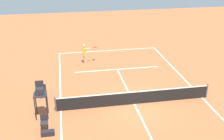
% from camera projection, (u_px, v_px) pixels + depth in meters
% --- Properties ---
extents(ground_plane, '(60.00, 60.00, 0.00)m').
position_uv_depth(ground_plane, '(134.00, 104.00, 19.05)').
color(ground_plane, '#AD5933').
extents(court_lines, '(9.99, 21.85, 0.01)m').
position_uv_depth(court_lines, '(134.00, 104.00, 19.05)').
color(court_lines, white).
rests_on(court_lines, ground).
extents(tennis_net, '(10.59, 0.10, 1.07)m').
position_uv_depth(tennis_net, '(135.00, 98.00, 18.85)').
color(tennis_net, '#4C4C51').
rests_on(tennis_net, ground).
extents(player_serving, '(1.35, 0.55, 1.83)m').
position_uv_depth(player_serving, '(85.00, 52.00, 25.25)').
color(player_serving, '#D8A884').
rests_on(player_serving, ground).
extents(tennis_ball, '(0.07, 0.07, 0.07)m').
position_uv_depth(tennis_ball, '(74.00, 71.00, 24.10)').
color(tennis_ball, '#CCE033').
rests_on(tennis_ball, ground).
extents(umpire_chair, '(0.80, 0.80, 2.41)m').
position_uv_depth(umpire_chair, '(40.00, 94.00, 17.03)').
color(umpire_chair, '#232328').
rests_on(umpire_chair, ground).
extents(courtside_chair_near, '(0.44, 0.46, 0.95)m').
position_uv_depth(courtside_chair_near, '(44.00, 121.00, 16.22)').
color(courtside_chair_near, '#262626').
rests_on(courtside_chair_near, ground).
extents(courtside_chair_mid, '(0.44, 0.46, 0.95)m').
position_uv_depth(courtside_chair_mid, '(43.00, 90.00, 19.71)').
color(courtside_chair_mid, '#262626').
rests_on(courtside_chair_mid, ground).
extents(equipment_bag, '(0.76, 0.32, 0.30)m').
position_uv_depth(equipment_bag, '(48.00, 133.00, 15.84)').
color(equipment_bag, black).
rests_on(equipment_bag, ground).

